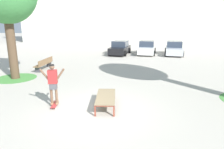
% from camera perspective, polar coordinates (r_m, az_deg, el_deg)
% --- Properties ---
extents(ground_plane, '(120.00, 120.00, 0.00)m').
position_cam_1_polar(ground_plane, '(8.13, -4.66, -10.21)').
color(ground_plane, '#B2AA9E').
extents(skate_box, '(1.04, 1.99, 0.46)m').
position_cam_1_polar(skate_box, '(8.34, -1.78, -6.42)').
color(skate_box, brown).
rests_on(skate_box, ground).
extents(skateboard, '(0.41, 0.82, 0.09)m').
position_cam_1_polar(skateboard, '(8.83, -15.97, -8.16)').
color(skateboard, '#B23333').
rests_on(skateboard, ground).
extents(skater, '(0.98, 0.38, 1.69)m').
position_cam_1_polar(skater, '(8.51, -16.43, -1.94)').
color(skater, brown).
rests_on(skater, skateboard).
extents(grass_patch_near_left, '(2.56, 2.56, 0.01)m').
position_cam_1_polar(grass_patch_near_left, '(14.11, -25.71, -0.93)').
color(grass_patch_near_left, '#47893D').
rests_on(grass_patch_near_left, ground).
extents(car_black, '(2.19, 4.33, 1.50)m').
position_cam_1_polar(car_black, '(22.73, 2.30, 7.52)').
color(car_black, black).
rests_on(car_black, ground).
extents(car_white, '(2.12, 4.30, 1.50)m').
position_cam_1_polar(car_white, '(23.13, 9.85, 7.44)').
color(car_white, silver).
rests_on(car_white, ground).
extents(car_silver, '(2.18, 4.33, 1.50)m').
position_cam_1_polar(car_silver, '(23.30, 17.20, 7.07)').
color(car_silver, '#B7BABF').
rests_on(car_silver, ground).
extents(park_bench, '(0.59, 2.42, 0.83)m').
position_cam_1_polar(park_bench, '(15.86, -18.71, 2.94)').
color(park_bench, brown).
rests_on(park_bench, ground).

